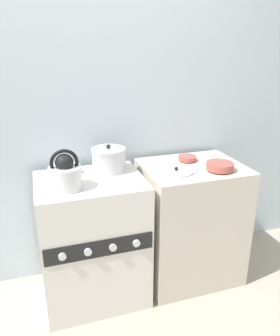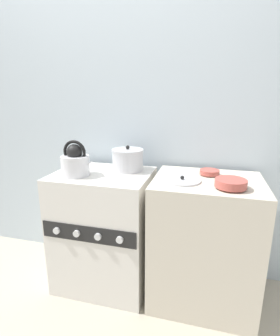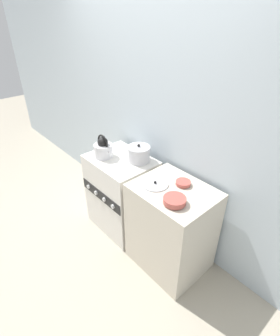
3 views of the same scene
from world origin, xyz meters
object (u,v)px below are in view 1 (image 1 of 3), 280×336
Objects in this scene: kettle at (66,174)px; enamel_bowl at (220,166)px; stove at (93,240)px; loose_pot_lid at (176,171)px; small_ceramic_bowl at (187,158)px; cooking_pot at (109,160)px.

kettle is 1.34× the size of enamel_bowl.
kettle is (-0.15, -0.09, 0.52)m from stove.
kettle is 1.05× the size of loose_pot_lid.
enamel_bowl is at bearing -1.61° from kettle.
small_ceramic_bowl is at bearing 46.80° from loose_pot_lid.
loose_pot_lid is (0.70, 0.04, -0.08)m from kettle.
stove is 0.54m from cooking_pot.
small_ceramic_bowl is at bearing 0.16° from cooking_pot.
cooking_pot reaches higher than small_ceramic_bowl.
small_ceramic_bowl is 0.24m from loose_pot_lid.
stove is 4.83× the size of enamel_bowl.
kettle is 1.07× the size of cooking_pot.
enamel_bowl reaches higher than stove.
stove is 0.55m from kettle.
kettle reaches higher than stove.
loose_pot_lid is at bearing -5.57° from stove.
enamel_bowl is (0.98, -0.03, -0.05)m from kettle.
loose_pot_lid is (-0.16, -0.17, -0.01)m from small_ceramic_bowl.
small_ceramic_bowl is at bearing 116.28° from enamel_bowl.
stove is 3.78× the size of loose_pot_lid.
stove is 0.97m from enamel_bowl.
cooking_pot is at bearing 157.19° from loose_pot_lid.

